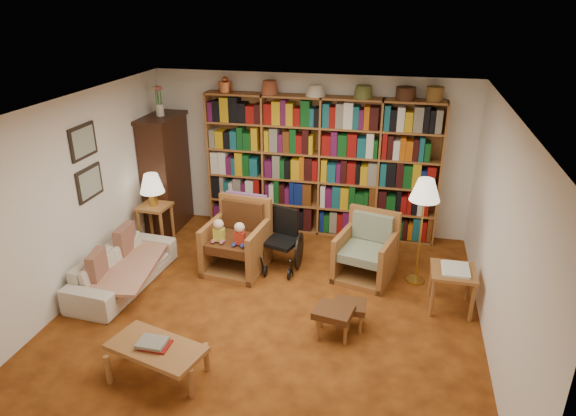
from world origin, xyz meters
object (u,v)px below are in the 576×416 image
(side_table_papers, at_px, (453,276))
(footstool_a, at_px, (333,314))
(armchair_leather, at_px, (238,240))
(coffee_table, at_px, (156,350))
(armchair_sage, at_px, (366,252))
(floor_lamp, at_px, (425,194))
(sofa, at_px, (123,268))
(footstool_b, at_px, (350,307))
(wheelchair, at_px, (283,241))
(side_table_lamp, at_px, (155,215))

(side_table_papers, distance_m, footstool_a, 1.59)
(footstool_a, bearing_deg, armchair_leather, 139.52)
(footstool_a, distance_m, coffee_table, 1.95)
(armchair_sage, xyz_separation_m, floor_lamp, (0.69, -0.04, 0.93))
(sofa, relative_size, armchair_leather, 1.71)
(footstool_a, distance_m, footstool_b, 0.27)
(floor_lamp, height_order, side_table_papers, floor_lamp)
(armchair_sage, xyz_separation_m, side_table_papers, (1.10, -0.60, 0.11))
(wheelchair, relative_size, footstool_a, 1.81)
(sofa, relative_size, armchair_sage, 1.89)
(armchair_sage, distance_m, footstool_b, 1.26)
(floor_lamp, distance_m, side_table_papers, 1.07)
(armchair_sage, bearing_deg, coffee_table, -126.31)
(coffee_table, bearing_deg, side_table_papers, 33.13)
(side_table_lamp, xyz_separation_m, footstool_a, (2.97, -1.66, -0.20))
(wheelchair, xyz_separation_m, footstool_a, (0.93, -1.45, -0.10))
(sofa, distance_m, armchair_leather, 1.59)
(floor_lamp, bearing_deg, sofa, -165.77)
(sofa, distance_m, wheelchair, 2.18)
(footstool_b, bearing_deg, floor_lamp, 57.82)
(floor_lamp, height_order, footstool_b, floor_lamp)
(sofa, distance_m, side_table_lamp, 1.22)
(armchair_leather, bearing_deg, footstool_a, -40.48)
(footstool_b, relative_size, coffee_table, 0.35)
(side_table_lamp, distance_m, footstool_a, 3.41)
(armchair_leather, relative_size, footstool_b, 2.65)
(armchair_leather, height_order, coffee_table, armchair_leather)
(floor_lamp, xyz_separation_m, side_table_papers, (0.40, -0.57, -0.81))
(side_table_lamp, bearing_deg, floor_lamp, -3.41)
(side_table_lamp, xyz_separation_m, floor_lamp, (3.90, -0.23, 0.78))
(footstool_a, bearing_deg, floor_lamp, 57.18)
(footstool_a, bearing_deg, sofa, 170.73)
(armchair_leather, bearing_deg, wheelchair, 12.56)
(footstool_b, distance_m, coffee_table, 2.20)
(armchair_leather, bearing_deg, coffee_table, -92.24)
(footstool_b, bearing_deg, footstool_a, -126.25)
(footstool_a, bearing_deg, side_table_lamp, 150.76)
(sofa, relative_size, floor_lamp, 1.17)
(side_table_papers, bearing_deg, coffee_table, -146.87)
(armchair_leather, height_order, side_table_papers, armchair_leather)
(sofa, bearing_deg, armchair_sage, -68.24)
(wheelchair, distance_m, footstool_b, 1.65)
(wheelchair, bearing_deg, footstool_a, -57.37)
(armchair_leather, bearing_deg, side_table_papers, -8.86)
(armchair_leather, xyz_separation_m, armchair_sage, (1.77, 0.16, -0.06))
(floor_lamp, xyz_separation_m, coffee_table, (-2.55, -2.50, -0.94))
(side_table_papers, bearing_deg, armchair_sage, 151.13)
(sofa, relative_size, wheelchair, 2.00)
(side_table_papers, height_order, coffee_table, side_table_papers)
(side_table_lamp, bearing_deg, footstool_a, -29.24)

